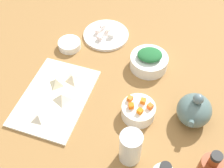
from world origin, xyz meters
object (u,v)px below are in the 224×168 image
object	(u,v)px
bowl_carrots	(138,111)
drinking_glass_0	(130,147)
bowl_greens	(149,62)
bowl_small_side	(70,45)
teapot	(194,110)
cutting_board	(55,97)
plate_tofu	(106,35)

from	to	relation	value
bowl_carrots	drinking_glass_0	distance (cm)	17.20
bowl_greens	bowl_carrots	distance (cm)	24.70
bowl_carrots	drinking_glass_0	bearing A→B (deg)	9.01
bowl_small_side	teapot	size ratio (longest dim) A/B	0.66
bowl_greens	cutting_board	bearing A→B (deg)	-44.33
plate_tofu	bowl_carrots	world-z (taller)	bowl_carrots
cutting_board	teapot	world-z (taller)	teapot
cutting_board	bowl_carrots	distance (cm)	32.01
cutting_board	bowl_carrots	size ratio (longest dim) A/B	2.87
cutting_board	bowl_carrots	xyz separation A→B (cm)	(-4.31, 31.65, 2.11)
plate_tofu	bowl_greens	size ratio (longest dim) A/B	1.34
bowl_carrots	drinking_glass_0	size ratio (longest dim) A/B	0.93
bowl_greens	bowl_small_side	size ratio (longest dim) A/B	1.57
cutting_board	drinking_glass_0	world-z (taller)	drinking_glass_0
plate_tofu	drinking_glass_0	bearing A→B (deg)	29.73
bowl_small_side	bowl_carrots	bearing A→B (deg)	59.84
cutting_board	plate_tofu	size ratio (longest dim) A/B	1.69
bowl_carrots	cutting_board	bearing A→B (deg)	-82.25
bowl_carrots	bowl_small_side	size ratio (longest dim) A/B	1.23
cutting_board	bowl_greens	xyz separation A→B (cm)	(-28.75, 28.08, 2.20)
cutting_board	teapot	bearing A→B (deg)	101.30
bowl_carrots	bowl_greens	bearing A→B (deg)	-171.69
plate_tofu	drinking_glass_0	size ratio (longest dim) A/B	1.57
bowl_carrots	bowl_small_side	distance (cm)	45.21
bowl_carrots	teapot	distance (cm)	19.51
bowl_greens	teapot	distance (cm)	29.04
bowl_greens	bowl_small_side	distance (cm)	35.57
drinking_glass_0	bowl_small_side	bearing A→B (deg)	-133.27
cutting_board	teapot	distance (cm)	51.33
cutting_board	bowl_carrots	bearing A→B (deg)	97.75
cutting_board	bowl_carrots	world-z (taller)	bowl_carrots
bowl_carrots	bowl_small_side	bearing A→B (deg)	-120.16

